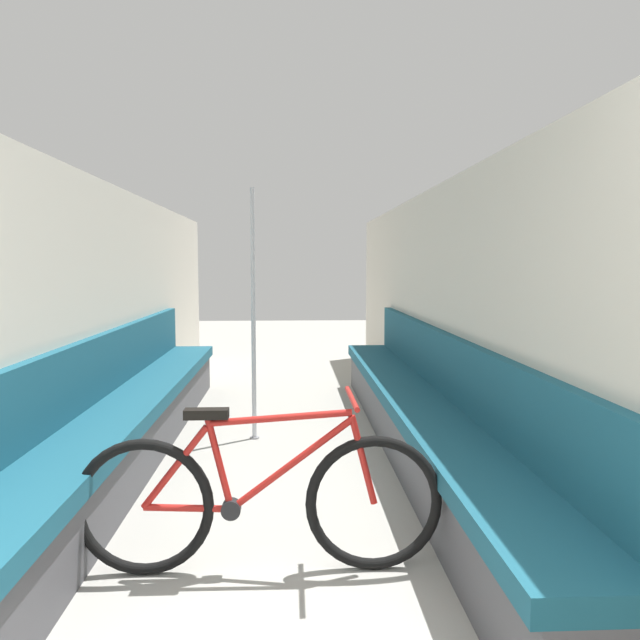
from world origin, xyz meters
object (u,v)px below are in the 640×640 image
Objects in this scene: bicycle at (259,500)px; grab_pole_near at (253,319)px; bench_seat_row_left at (126,422)px; bench_seat_row_right at (421,418)px.

bicycle is 2.34m from grab_pole_near.
grab_pole_near is (0.87, 0.61, 0.68)m from bench_seat_row_left.
bench_seat_row_left is 3.27× the size of bicycle.
grab_pole_near reaches higher than bench_seat_row_right.
grab_pole_near is (-0.15, 2.24, 0.64)m from bicycle.
bench_seat_row_left and bench_seat_row_right have the same top height.
bench_seat_row_left reaches higher than bicycle.
grab_pole_near is at bearing 35.04° from bench_seat_row_left.
bicycle is at bearing -57.82° from bench_seat_row_left.
bench_seat_row_left is 2.12m from bench_seat_row_right.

